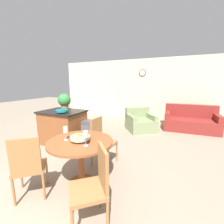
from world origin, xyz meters
TOP-DOWN VIEW (x-y plane):
  - wall_back at (0.00, 6.08)m, footprint 8.00×0.09m
  - dining_table at (0.27, 1.15)m, footprint 1.04×1.04m
  - dining_chair_near_left at (-0.24, 0.59)m, footprint 0.59×0.59m
  - dining_chair_near_right at (0.82, 0.64)m, footprint 0.59×0.59m
  - dining_chair_far_side at (0.24, 1.91)m, footprint 0.44×0.44m
  - fruit_bowl at (0.27, 1.15)m, footprint 0.32×0.32m
  - wine_glass_left at (0.05, 1.07)m, footprint 0.07×0.07m
  - wine_glass_right at (0.46, 1.02)m, footprint 0.07×0.07m
  - kitchen_island at (-1.24, 2.40)m, footprint 1.14×0.88m
  - teal_bowl at (-1.08, 2.22)m, footprint 0.31×0.31m
  - potted_plant at (-1.34, 2.62)m, footprint 0.36×0.36m
  - trash_bin at (-0.36, 2.39)m, footprint 0.33×0.29m
  - couch at (2.09, 5.16)m, footprint 1.79×0.96m
  - armchair at (0.45, 4.43)m, footprint 1.24×1.24m

SIDE VIEW (x-z plane):
  - armchair at x=0.45m, z-range -0.12..0.67m
  - couch at x=2.09m, z-range -0.14..0.75m
  - trash_bin at x=-0.36m, z-range 0.00..0.74m
  - kitchen_island at x=-1.24m, z-range 0.00..0.93m
  - dining_chair_near_left at x=-0.24m, z-range 0.05..1.02m
  - dining_chair_near_right at x=0.82m, z-range 0.05..1.02m
  - dining_chair_far_side at x=0.24m, z-range 0.05..1.02m
  - dining_table at x=0.27m, z-range 0.21..0.99m
  - fruit_bowl at x=0.27m, z-range 0.77..0.90m
  - wine_glass_left at x=0.05m, z-range 0.83..1.06m
  - wine_glass_right at x=0.46m, z-range 0.83..1.06m
  - teal_bowl at x=-1.08m, z-range 0.94..1.01m
  - potted_plant at x=-1.34m, z-range 0.95..1.40m
  - wall_back at x=0.00m, z-range 0.00..2.70m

